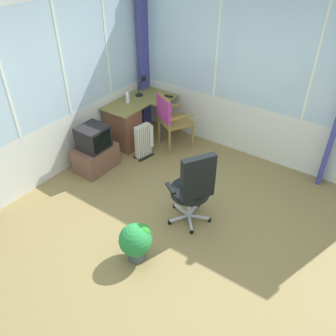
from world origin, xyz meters
TOP-DOWN VIEW (x-y plane):
  - ground at (0.00, 0.00)m, footprint 5.49×5.41m
  - north_window_panel at (0.00, 2.24)m, footprint 4.49×0.07m
  - east_window_panel at (2.27, -0.00)m, footprint 0.07×4.41m
  - curtain_corner at (2.14, 2.11)m, footprint 0.27×0.08m
  - desk at (1.28, 1.89)m, footprint 1.22×0.77m
  - desk_lamp at (1.87, 1.92)m, footprint 0.24×0.21m
  - tv_remote at (2.05, 1.51)m, footprint 0.06×0.15m
  - spray_bottle at (1.45, 1.95)m, footprint 0.06×0.06m
  - wooden_armchair at (1.65, 1.23)m, footprint 0.66×0.65m
  - office_chair at (0.28, -0.09)m, footprint 0.62×0.60m
  - tv_on_stand at (0.46, 1.81)m, footprint 0.65×0.45m
  - space_heater at (1.17, 1.39)m, footprint 0.37×0.23m
  - potted_plant at (-0.58, 0.12)m, footprint 0.39×0.39m

SIDE VIEW (x-z plane):
  - ground at x=0.00m, z-range -0.06..0.00m
  - potted_plant at x=-0.58m, z-range 0.04..0.53m
  - space_heater at x=1.17m, z-range 0.00..0.60m
  - tv_on_stand at x=0.46m, z-range -0.04..0.71m
  - desk at x=1.28m, z-range 0.03..0.75m
  - office_chair at x=0.28m, z-range 0.06..1.16m
  - wooden_armchair at x=1.65m, z-range 0.13..1.09m
  - tv_remote at x=2.05m, z-range 0.72..0.75m
  - spray_bottle at x=1.45m, z-range 0.72..0.94m
  - desk_lamp at x=1.87m, z-range 0.77..1.13m
  - curtain_corner at x=2.14m, z-range 0.00..2.56m
  - east_window_panel at x=2.27m, z-range 0.00..2.65m
  - north_window_panel at x=0.00m, z-range 0.00..2.66m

